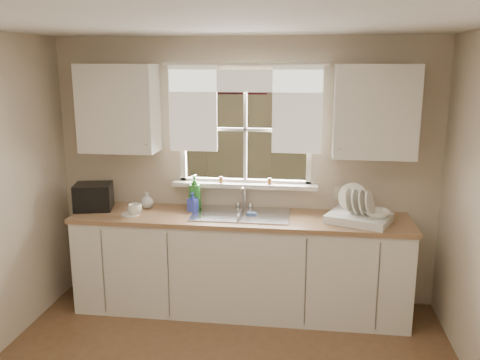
# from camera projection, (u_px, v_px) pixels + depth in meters

# --- Properties ---
(room_walls) EXTENTS (3.62, 4.02, 2.50)m
(room_walls) POSITION_uv_depth(u_px,v_px,m) (199.00, 250.00, 2.82)
(room_walls) COLOR beige
(room_walls) RESTS_ON ground
(ceiling) EXTENTS (3.60, 4.00, 0.02)m
(ceiling) POSITION_uv_depth(u_px,v_px,m) (197.00, 14.00, 2.60)
(ceiling) COLOR silver
(ceiling) RESTS_ON room_walls
(window) EXTENTS (1.38, 0.16, 1.06)m
(window) POSITION_uv_depth(u_px,v_px,m) (245.00, 147.00, 4.76)
(window) COLOR white
(window) RESTS_ON room_walls
(curtains) EXTENTS (1.50, 0.03, 0.81)m
(curtains) POSITION_uv_depth(u_px,v_px,m) (244.00, 100.00, 4.61)
(curtains) COLOR white
(curtains) RESTS_ON room_walls
(base_cabinets) EXTENTS (3.00, 0.62, 0.87)m
(base_cabinets) POSITION_uv_depth(u_px,v_px,m) (240.00, 265.00, 4.69)
(base_cabinets) COLOR silver
(base_cabinets) RESTS_ON ground
(countertop) EXTENTS (3.04, 0.65, 0.04)m
(countertop) POSITION_uv_depth(u_px,v_px,m) (240.00, 218.00, 4.58)
(countertop) COLOR #966F4B
(countertop) RESTS_ON base_cabinets
(upper_cabinet_left) EXTENTS (0.70, 0.33, 0.80)m
(upper_cabinet_left) POSITION_uv_depth(u_px,v_px,m) (119.00, 108.00, 4.66)
(upper_cabinet_left) COLOR silver
(upper_cabinet_left) RESTS_ON room_walls
(upper_cabinet_right) EXTENTS (0.70, 0.33, 0.80)m
(upper_cabinet_right) POSITION_uv_depth(u_px,v_px,m) (375.00, 112.00, 4.36)
(upper_cabinet_right) COLOR silver
(upper_cabinet_right) RESTS_ON room_walls
(wall_outlet) EXTENTS (0.08, 0.01, 0.12)m
(wall_outlet) POSITION_uv_depth(u_px,v_px,m) (338.00, 193.00, 4.72)
(wall_outlet) COLOR beige
(wall_outlet) RESTS_ON room_walls
(sill_jars) EXTENTS (0.50, 0.04, 0.06)m
(sill_jars) POSITION_uv_depth(u_px,v_px,m) (245.00, 180.00, 4.77)
(sill_jars) COLOR brown
(sill_jars) RESTS_ON window
(backyard) EXTENTS (20.00, 10.00, 6.13)m
(backyard) POSITION_uv_depth(u_px,v_px,m) (312.00, 4.00, 10.45)
(backyard) COLOR #335421
(backyard) RESTS_ON ground
(sink) EXTENTS (0.88, 0.52, 0.40)m
(sink) POSITION_uv_depth(u_px,v_px,m) (241.00, 222.00, 4.63)
(sink) COLOR #B7B7BC
(sink) RESTS_ON countertop
(dish_rack) EXTENTS (0.62, 0.55, 0.32)m
(dish_rack) POSITION_uv_depth(u_px,v_px,m) (359.00, 215.00, 4.39)
(dish_rack) COLOR white
(dish_rack) RESTS_ON countertop
(bowl) EXTENTS (0.26, 0.26, 0.06)m
(bowl) POSITION_uv_depth(u_px,v_px,m) (377.00, 214.00, 4.32)
(bowl) COLOR white
(bowl) RESTS_ON dish_rack
(soap_bottle_a) EXTENTS (0.16, 0.16, 0.33)m
(soap_bottle_a) POSITION_uv_depth(u_px,v_px,m) (195.00, 192.00, 4.78)
(soap_bottle_a) COLOR #2B7B28
(soap_bottle_a) RESTS_ON countertop
(soap_bottle_b) EXTENTS (0.10, 0.10, 0.18)m
(soap_bottle_b) POSITION_uv_depth(u_px,v_px,m) (193.00, 202.00, 4.71)
(soap_bottle_b) COLOR #3442C3
(soap_bottle_b) RESTS_ON countertop
(soap_bottle_c) EXTENTS (0.13, 0.13, 0.16)m
(soap_bottle_c) POSITION_uv_depth(u_px,v_px,m) (147.00, 200.00, 4.82)
(soap_bottle_c) COLOR beige
(soap_bottle_c) RESTS_ON countertop
(saucer) EXTENTS (0.17, 0.17, 0.01)m
(saucer) POSITION_uv_depth(u_px,v_px,m) (130.00, 214.00, 4.61)
(saucer) COLOR white
(saucer) RESTS_ON countertop
(cup) EXTENTS (0.14, 0.14, 0.10)m
(cup) POSITION_uv_depth(u_px,v_px,m) (135.00, 209.00, 4.60)
(cup) COLOR white
(cup) RESTS_ON countertop
(black_appliance) EXTENTS (0.39, 0.36, 0.25)m
(black_appliance) POSITION_uv_depth(u_px,v_px,m) (94.00, 197.00, 4.77)
(black_appliance) COLOR black
(black_appliance) RESTS_ON countertop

